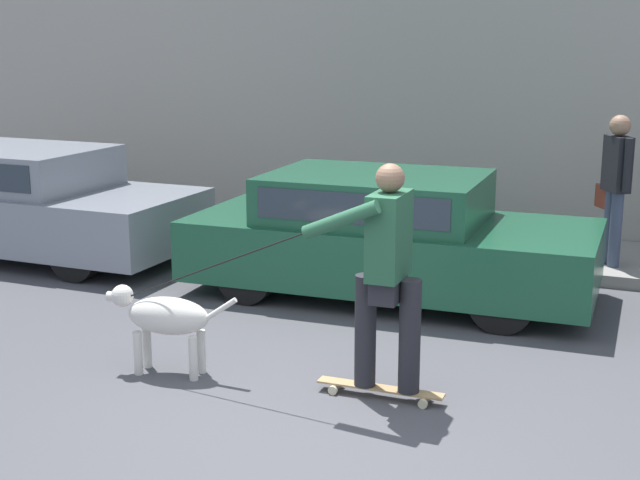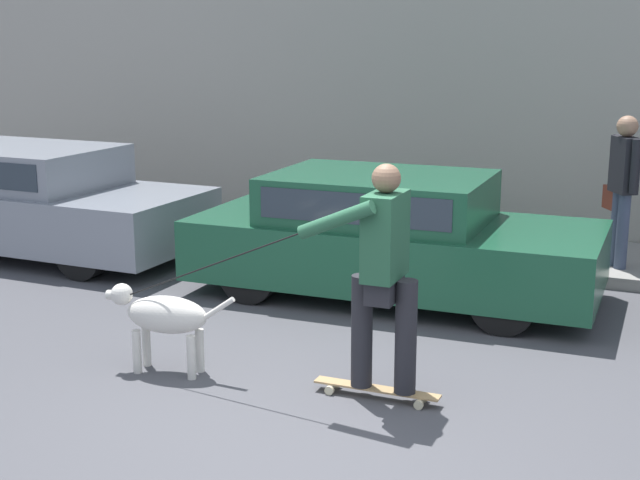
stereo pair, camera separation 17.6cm
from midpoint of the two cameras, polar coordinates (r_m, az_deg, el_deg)
ground_plane at (r=6.28m, az=0.59°, el=-12.11°), size 36.00×36.00×0.00m
back_wall at (r=11.85m, az=13.39°, el=14.19°), size 32.00×0.30×5.94m
sidewalk_curb at (r=11.10m, az=11.56°, el=-0.75°), size 30.00×1.81×0.14m
parked_car_0 at (r=11.56m, az=-17.52°, el=2.35°), size 4.28×1.84×1.32m
parked_car_1 at (r=9.20m, az=5.08°, el=0.16°), size 4.20×1.91×1.27m
dog at (r=7.22m, az=-9.29°, el=-4.84°), size 1.11×0.39×0.71m
skateboarder at (r=6.47m, az=4.83°, el=-1.86°), size 2.60×0.66×1.78m
pedestrian_with_bag at (r=10.31m, az=19.25°, el=3.49°), size 0.41×0.57×1.68m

